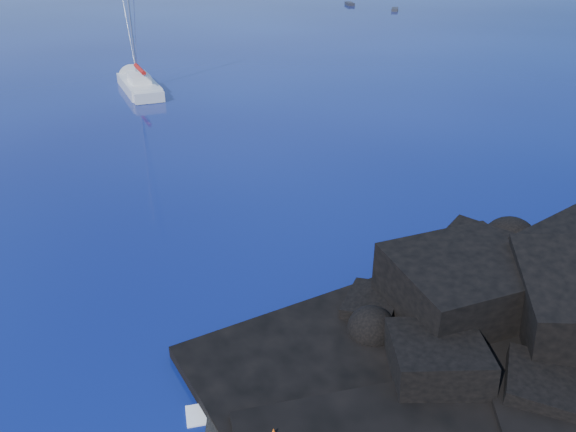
% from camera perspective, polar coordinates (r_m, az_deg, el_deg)
% --- Properties ---
extents(headland, '(24.00, 24.00, 3.60)m').
position_cam_1_polar(headland, '(22.54, 26.79, -13.75)').
color(headland, black).
rests_on(headland, ground).
extents(surf_foam, '(10.00, 8.00, 0.06)m').
position_cam_1_polar(surf_foam, '(20.97, 4.69, -13.77)').
color(surf_foam, white).
rests_on(surf_foam, ground).
extents(sailboat, '(6.61, 14.37, 14.78)m').
position_cam_1_polar(sailboat, '(59.45, -14.84, 12.19)').
color(sailboat, silver).
rests_on(sailboat, ground).
extents(distant_boat_a, '(1.60, 4.75, 0.63)m').
position_cam_1_polar(distant_boat_a, '(142.46, 6.28, 20.52)').
color(distant_boat_a, black).
rests_on(distant_boat_a, ground).
extents(distant_boat_b, '(2.72, 4.53, 0.58)m').
position_cam_1_polar(distant_boat_b, '(131.85, 10.79, 19.81)').
color(distant_boat_b, '#222227').
rests_on(distant_boat_b, ground).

